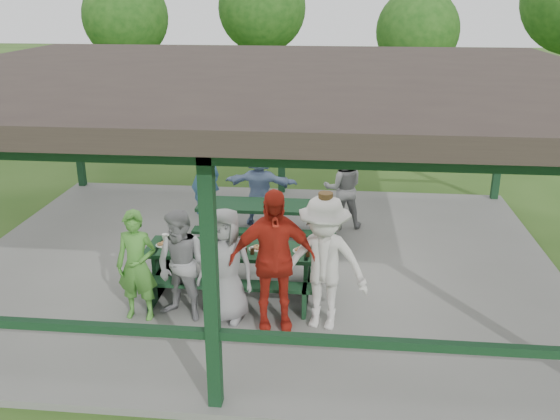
# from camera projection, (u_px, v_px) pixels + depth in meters

# --- Properties ---
(ground) EXTENTS (90.00, 90.00, 0.00)m
(ground) POSITION_uv_depth(u_px,v_px,m) (260.00, 266.00, 10.26)
(ground) COLOR #2B4D18
(ground) RESTS_ON ground
(concrete_slab) EXTENTS (10.00, 8.00, 0.10)m
(concrete_slab) POSITION_uv_depth(u_px,v_px,m) (260.00, 263.00, 10.24)
(concrete_slab) COLOR slate
(concrete_slab) RESTS_ON ground
(pavilion_structure) EXTENTS (10.60, 8.60, 3.24)m
(pavilion_structure) POSITION_uv_depth(u_px,v_px,m) (258.00, 81.00, 9.17)
(pavilion_structure) COLOR black
(pavilion_structure) RESTS_ON concrete_slab
(picnic_table_near) EXTENTS (2.60, 1.39, 0.75)m
(picnic_table_near) POSITION_uv_depth(u_px,v_px,m) (233.00, 265.00, 8.97)
(picnic_table_near) COLOR black
(picnic_table_near) RESTS_ON concrete_slab
(picnic_table_far) EXTENTS (2.50, 1.39, 0.75)m
(picnic_table_far) POSITION_uv_depth(u_px,v_px,m) (267.00, 218.00, 10.81)
(picnic_table_far) COLOR black
(picnic_table_far) RESTS_ON concrete_slab
(table_setting) EXTENTS (2.35, 0.45, 0.10)m
(table_setting) POSITION_uv_depth(u_px,v_px,m) (222.00, 245.00, 8.91)
(table_setting) COLOR white
(table_setting) RESTS_ON picnic_table_near
(contestant_green) EXTENTS (0.59, 0.40, 1.60)m
(contestant_green) POSITION_uv_depth(u_px,v_px,m) (137.00, 266.00, 8.19)
(contestant_green) COLOR #478D31
(contestant_green) RESTS_ON concrete_slab
(contestant_grey_left) EXTENTS (0.94, 0.83, 1.61)m
(contestant_grey_left) POSITION_uv_depth(u_px,v_px,m) (182.00, 266.00, 8.17)
(contestant_grey_left) COLOR gray
(contestant_grey_left) RESTS_ON concrete_slab
(contestant_grey_mid) EXTENTS (0.88, 0.66, 1.65)m
(contestant_grey_mid) POSITION_uv_depth(u_px,v_px,m) (226.00, 265.00, 8.14)
(contestant_grey_mid) COLOR gray
(contestant_grey_mid) RESTS_ON concrete_slab
(contestant_red) EXTENTS (1.24, 0.73, 1.99)m
(contestant_red) POSITION_uv_depth(u_px,v_px,m) (273.00, 260.00, 7.89)
(contestant_red) COLOR #B02417
(contestant_red) RESTS_ON concrete_slab
(contestant_white_fedora) EXTENTS (1.34, 0.93, 1.94)m
(contestant_white_fedora) POSITION_uv_depth(u_px,v_px,m) (324.00, 263.00, 7.91)
(contestant_white_fedora) COLOR silver
(contestant_white_fedora) RESTS_ON concrete_slab
(spectator_lblue) EXTENTS (1.48, 0.57, 1.56)m
(spectator_lblue) POSITION_uv_depth(u_px,v_px,m) (260.00, 186.00, 11.60)
(spectator_lblue) COLOR #7D96C2
(spectator_lblue) RESTS_ON concrete_slab
(spectator_blue) EXTENTS (0.69, 0.52, 1.73)m
(spectator_blue) POSITION_uv_depth(u_px,v_px,m) (204.00, 174.00, 12.08)
(spectator_blue) COLOR #386793
(spectator_blue) RESTS_ON concrete_slab
(spectator_grey) EXTENTS (0.83, 0.67, 1.59)m
(spectator_grey) POSITION_uv_depth(u_px,v_px,m) (343.00, 188.00, 11.45)
(spectator_grey) COLOR gray
(spectator_grey) RESTS_ON concrete_slab
(pickup_truck) EXTENTS (5.92, 2.80, 1.63)m
(pickup_truck) POSITION_uv_depth(u_px,v_px,m) (326.00, 116.00, 18.58)
(pickup_truck) COLOR silver
(pickup_truck) RESTS_ON ground
(farm_trailer) EXTENTS (3.83, 2.56, 1.36)m
(farm_trailer) POSITION_uv_depth(u_px,v_px,m) (171.00, 122.00, 18.39)
(farm_trailer) COLOR #1B4095
(farm_trailer) RESTS_ON ground
(tree_far_left) EXTENTS (3.34, 3.34, 5.22)m
(tree_far_left) POSITION_uv_depth(u_px,v_px,m) (125.00, 17.00, 23.28)
(tree_far_left) COLOR #332414
(tree_far_left) RESTS_ON ground
(tree_left) EXTENTS (3.62, 3.62, 5.66)m
(tree_left) POSITION_uv_depth(u_px,v_px,m) (262.00, 8.00, 24.50)
(tree_left) COLOR #332414
(tree_left) RESTS_ON ground
(tree_mid) EXTENTS (2.98, 2.98, 4.65)m
(tree_mid) POSITION_uv_depth(u_px,v_px,m) (418.00, 31.00, 21.31)
(tree_mid) COLOR #332414
(tree_mid) RESTS_ON ground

